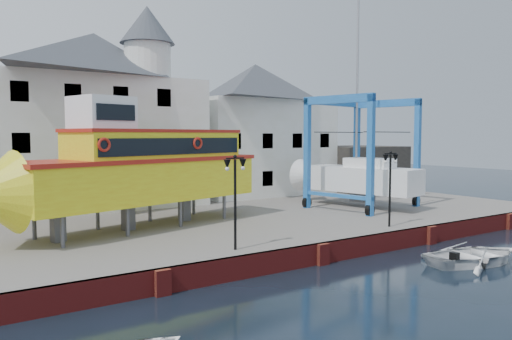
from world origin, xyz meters
TOP-DOWN VIEW (x-y plane):
  - ground at (0.00, 0.00)m, footprint 140.00×140.00m
  - hardstanding at (0.00, 11.00)m, footprint 44.00×22.00m
  - quay_wall at (-0.00, 0.10)m, footprint 44.00×0.47m
  - building_white_main at (-4.87, 18.39)m, footprint 14.00×8.30m
  - building_white_right at (9.00, 19.00)m, footprint 12.00×8.00m
  - shed_dark at (19.00, 17.00)m, footprint 8.00×7.00m
  - lamp_post_left at (-4.00, 1.20)m, footprint 1.12×0.32m
  - lamp_post_right at (6.00, 1.20)m, footprint 1.12×0.32m
  - tour_boat at (-6.31, 8.30)m, footprint 16.46×7.85m
  - travel_lift at (10.11, 8.27)m, footprint 7.79×10.04m
  - motorboat_b at (6.14, -3.89)m, footprint 5.68×4.58m

SIDE VIEW (x-z plane):
  - ground at x=0.00m, z-range 0.00..0.00m
  - motorboat_b at x=6.14m, z-range -0.52..0.52m
  - hardstanding at x=0.00m, z-range 0.00..1.00m
  - quay_wall at x=0.00m, z-range 0.00..1.00m
  - shed_dark at x=19.00m, z-range 1.00..5.00m
  - travel_lift at x=10.11m, z-range -3.91..10.81m
  - lamp_post_left at x=-4.00m, z-range 2.07..6.27m
  - lamp_post_right at x=6.00m, z-range 2.07..6.27m
  - tour_boat at x=-6.31m, z-range 0.80..7.78m
  - building_white_right at x=9.00m, z-range 1.00..12.20m
  - building_white_main at x=-4.87m, z-range 0.34..14.34m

